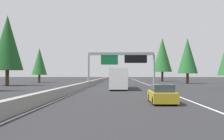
% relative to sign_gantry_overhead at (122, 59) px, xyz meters
% --- Properties ---
extents(ground_plane, '(320.00, 320.00, 0.00)m').
position_rel_sign_gantry_overhead_xyz_m(ground_plane, '(10.39, 6.04, -5.05)').
color(ground_plane, '#262628').
extents(median_barrier, '(180.00, 0.56, 0.90)m').
position_rel_sign_gantry_overhead_xyz_m(median_barrier, '(30.39, 6.34, -4.60)').
color(median_barrier, gray).
rests_on(median_barrier, ground).
extents(shoulder_stripe_right, '(160.00, 0.16, 0.01)m').
position_rel_sign_gantry_overhead_xyz_m(shoulder_stripe_right, '(20.39, -5.48, -5.04)').
color(shoulder_stripe_right, silver).
rests_on(shoulder_stripe_right, ground).
extents(shoulder_stripe_median, '(160.00, 0.16, 0.01)m').
position_rel_sign_gantry_overhead_xyz_m(shoulder_stripe_median, '(20.39, 5.79, -5.04)').
color(shoulder_stripe_median, silver).
rests_on(shoulder_stripe_median, ground).
extents(sign_gantry_overhead, '(0.50, 12.68, 6.34)m').
position_rel_sign_gantry_overhead_xyz_m(sign_gantry_overhead, '(0.00, 0.00, 0.00)').
color(sign_gantry_overhead, gray).
rests_on(sign_gantry_overhead, ground).
extents(sedan_mid_left, '(4.40, 1.80, 1.47)m').
position_rel_sign_gantry_overhead_xyz_m(sedan_mid_left, '(-30.63, -2.85, -4.37)').
color(sedan_mid_left, '#AD931E').
rests_on(sedan_mid_left, ground).
extents(bus_mid_center, '(11.50, 2.55, 3.10)m').
position_rel_sign_gantry_overhead_xyz_m(bus_mid_center, '(-9.84, 0.61, -3.33)').
color(bus_mid_center, white).
rests_on(bus_mid_center, ground).
extents(sedan_far_right, '(4.40, 1.80, 1.47)m').
position_rel_sign_gantry_overhead_xyz_m(sedan_far_right, '(15.31, 0.71, -4.37)').
color(sedan_far_right, '#1E4793').
rests_on(sedan_far_right, ground).
extents(sedan_mid_right, '(4.40, 1.80, 1.47)m').
position_rel_sign_gantry_overhead_xyz_m(sedan_mid_right, '(74.60, 0.50, -4.37)').
color(sedan_mid_right, silver).
rests_on(sedan_mid_right, ground).
extents(conifer_right_mid, '(4.84, 4.84, 11.01)m').
position_rel_sign_gantry_overhead_xyz_m(conifer_right_mid, '(15.46, -15.89, 1.64)').
color(conifer_right_mid, '#4C3823').
rests_on(conifer_right_mid, ground).
extents(conifer_right_far, '(6.05, 6.05, 13.75)m').
position_rel_sign_gantry_overhead_xyz_m(conifer_right_far, '(36.30, -12.98, 3.32)').
color(conifer_right_far, '#4C3823').
rests_on(conifer_right_far, ground).
extents(conifer_left_near, '(6.12, 6.12, 13.90)m').
position_rel_sign_gantry_overhead_xyz_m(conifer_left_near, '(1.80, 22.56, 3.41)').
color(conifer_left_near, '#4C3823').
rests_on(conifer_left_near, ground).
extents(conifer_left_mid, '(4.10, 4.10, 9.32)m').
position_rel_sign_gantry_overhead_xyz_m(conifer_left_mid, '(21.90, 22.08, 0.61)').
color(conifer_left_mid, '#4C3823').
rests_on(conifer_left_mid, ground).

